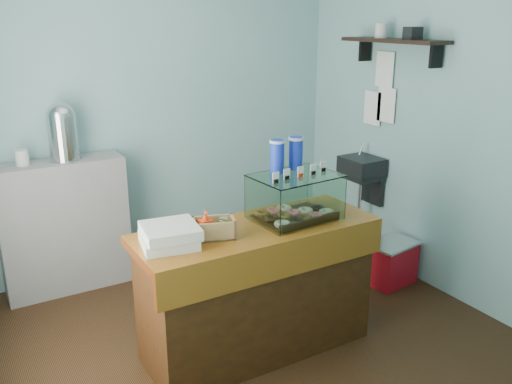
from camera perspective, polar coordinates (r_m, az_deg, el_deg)
ground at (r=4.09m, az=-1.78°, el=-14.33°), size 3.50×3.50×0.00m
room_shell at (r=3.51m, az=-1.74°, el=10.11°), size 3.54×3.04×2.82m
counter at (r=3.67m, az=0.10°, el=-10.12°), size 1.60×0.60×0.90m
back_shelf at (r=4.71m, az=-19.49°, el=-3.39°), size 1.00×0.32×1.10m
display_case at (r=3.60m, az=3.88°, el=-0.11°), size 0.58×0.44×0.52m
condiment_crate at (r=3.30m, az=-4.56°, el=-3.79°), size 0.29×0.22×0.18m
pastry_boxes at (r=3.22m, az=-9.10°, el=-4.54°), size 0.37×0.37×0.13m
coffee_urn at (r=4.50m, az=-19.73°, el=6.15°), size 0.25×0.25×0.46m
red_cooler at (r=4.81m, az=13.95°, el=-7.16°), size 0.46×0.37×0.37m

